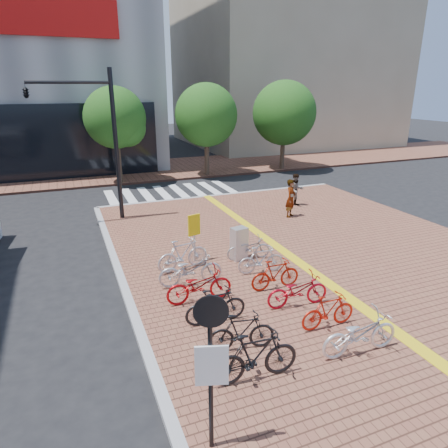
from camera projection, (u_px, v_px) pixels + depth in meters
name	position (u px, v px, depth m)	size (l,w,h in m)	color
ground	(282.00, 309.00, 11.40)	(120.00, 120.00, 0.00)	black
kerb_north	(223.00, 196.00, 22.95)	(14.00, 0.25, 0.15)	gray
far_sidewalk	(141.00, 171.00, 29.78)	(70.00, 8.00, 0.15)	brown
building_beige	(283.00, 57.00, 42.88)	(20.00, 18.00, 18.00)	gray
crosswalk	(172.00, 193.00, 23.85)	(7.50, 4.00, 0.01)	silver
street_trees	(221.00, 116.00, 27.15)	(16.20, 4.60, 6.35)	#38281E
bike_0	(255.00, 356.00, 8.25)	(0.54, 1.92, 1.15)	black
bike_1	(242.00, 332.00, 9.25)	(0.45, 1.59, 0.95)	black
bike_2	(216.00, 306.00, 10.32)	(0.46, 1.64, 0.99)	black
bike_3	(199.00, 285.00, 11.35)	(0.67, 1.92, 1.01)	#B40C11
bike_4	(191.00, 269.00, 12.30)	(0.69, 1.99, 1.05)	#BABBC0
bike_5	(182.00, 255.00, 13.33)	(0.51, 1.82, 1.09)	silver
bike_6	(360.00, 334.00, 9.12)	(0.68, 1.96, 1.03)	silver
bike_7	(328.00, 311.00, 10.13)	(0.44, 1.55, 0.93)	red
bike_8	(297.00, 290.00, 11.13)	(0.63, 1.81, 0.95)	#B50C1E
bike_9	(275.00, 274.00, 12.07)	(0.45, 1.60, 0.96)	#9F1B0B
bike_10	(261.00, 260.00, 13.10)	(0.44, 1.57, 0.95)	silver
bike_11	(248.00, 248.00, 14.18)	(0.56, 1.59, 0.84)	#A2A3A7
pedestrian_a	(291.00, 198.00, 18.73)	(0.65, 0.43, 1.80)	gray
pedestrian_b	(296.00, 190.00, 20.50)	(0.81, 0.63, 1.67)	#494C5D
utility_box	(239.00, 244.00, 14.15)	(0.54, 0.39, 1.18)	silver
yellow_sign	(194.00, 229.00, 13.77)	(0.47, 0.17, 1.74)	#B7B7BC
notice_sign	(211.00, 356.00, 6.24)	(0.53, 0.21, 2.96)	black
traffic_light_pole	(76.00, 119.00, 16.84)	(3.56, 1.37, 6.64)	black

